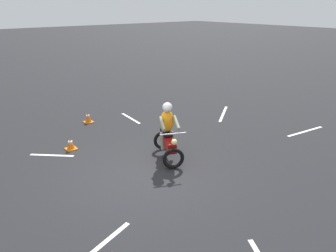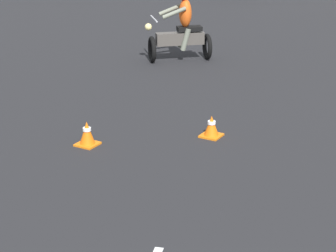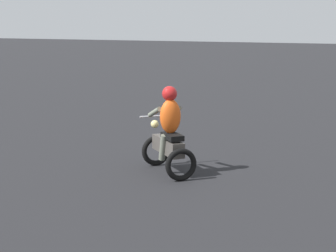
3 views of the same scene
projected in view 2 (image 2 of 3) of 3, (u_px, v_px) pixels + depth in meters
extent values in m
torus|color=black|center=(152.00, 49.00, 14.87)|extent=(0.48, 0.51, 0.60)
torus|color=black|center=(207.00, 47.00, 15.12)|extent=(0.48, 0.51, 0.60)
cube|color=#4C4742|center=(180.00, 39.00, 14.92)|extent=(0.98, 0.92, 0.28)
cube|color=black|center=(189.00, 29.00, 14.89)|extent=(0.59, 0.57, 0.10)
cylinder|color=silver|center=(154.00, 19.00, 14.64)|extent=(0.50, 0.54, 0.04)
sphere|color=#F2E08C|center=(148.00, 27.00, 14.68)|extent=(0.23, 0.23, 0.16)
ellipsoid|color=#EA5919|center=(185.00, 13.00, 14.74)|extent=(0.48, 0.48, 0.64)
cylinder|color=slate|center=(170.00, 10.00, 14.85)|extent=(0.47, 0.43, 0.27)
cylinder|color=slate|center=(174.00, 13.00, 14.48)|extent=(0.47, 0.43, 0.27)
cylinder|color=slate|center=(183.00, 37.00, 15.07)|extent=(0.26, 0.25, 0.51)
cylinder|color=slate|center=(186.00, 40.00, 14.81)|extent=(0.26, 0.25, 0.51)
cube|color=orange|center=(88.00, 144.00, 10.25)|extent=(0.32, 0.32, 0.03)
cone|color=orange|center=(87.00, 132.00, 10.18)|extent=(0.24, 0.24, 0.36)
cylinder|color=white|center=(87.00, 129.00, 10.16)|extent=(0.13, 0.13, 0.05)
cube|color=orange|center=(211.00, 136.00, 10.60)|extent=(0.32, 0.32, 0.03)
cone|color=orange|center=(212.00, 125.00, 10.54)|extent=(0.24, 0.24, 0.32)
cylinder|color=white|center=(212.00, 123.00, 10.52)|extent=(0.13, 0.13, 0.05)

